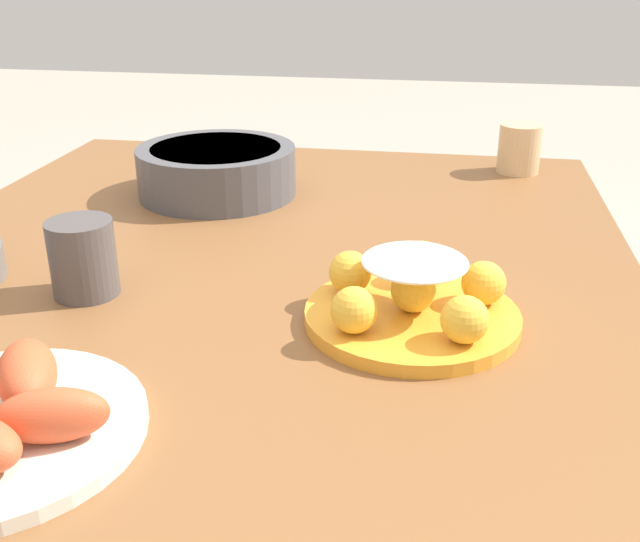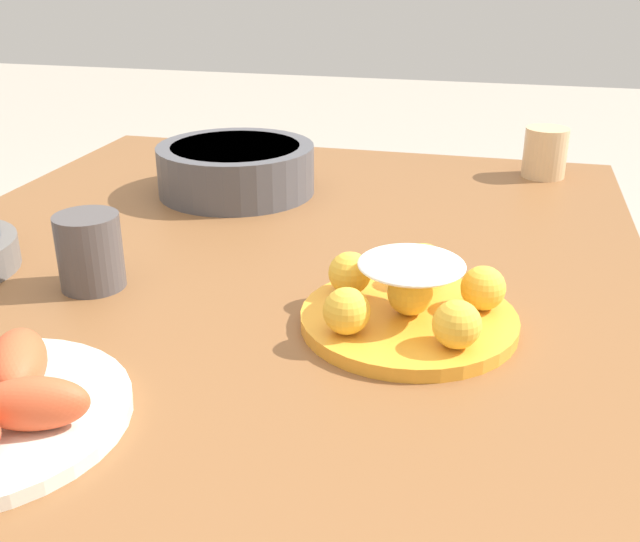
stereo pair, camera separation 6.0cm
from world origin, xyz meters
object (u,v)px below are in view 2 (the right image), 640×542
dining_table (245,338)px  cup_near (545,152)px  cake_plate (410,302)px  serving_bowl (236,167)px  cup_far (90,251)px

dining_table → cup_near: bearing=-33.8°
cake_plate → cup_near: cup_near is taller
dining_table → cup_near: cup_near is taller
serving_bowl → cup_far: size_ratio=2.83×
serving_bowl → cup_far: cup_far is taller
cup_far → cake_plate: bearing=-91.4°
cake_plate → serving_bowl: (0.42, 0.35, 0.01)m
cake_plate → dining_table: bearing=72.0°
serving_bowl → cup_near: 0.56m
cup_near → dining_table: bearing=146.2°
cake_plate → serving_bowl: bearing=40.2°
dining_table → serving_bowl: bearing=20.7°
dining_table → serving_bowl: (0.35, 0.13, 0.13)m
serving_bowl → cup_far: (-0.41, 0.04, 0.00)m
cake_plate → cup_near: (0.65, -0.16, 0.02)m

